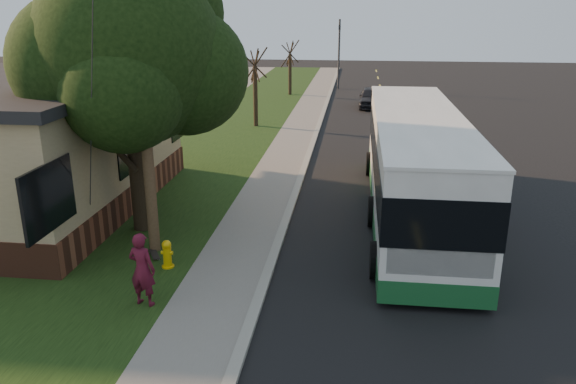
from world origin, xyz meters
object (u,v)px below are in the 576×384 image
at_px(transit_bus, 415,163).
at_px(utility_pole, 141,83).
at_px(fire_hydrant, 167,254).
at_px(bare_tree_near, 255,89).
at_px(skateboard_main, 154,254).
at_px(dumpster, 30,177).
at_px(skateboarder, 142,269).
at_px(bare_tree_far, 290,69).
at_px(distant_car, 371,97).
at_px(leafy_tree, 132,55).
at_px(traffic_signal, 339,49).

bearing_deg(transit_bus, utility_pole, -152.98).
height_order(fire_hydrant, bare_tree_near, bare_tree_near).
xyz_separation_m(skateboard_main, dumpster, (-6.33, 4.81, 0.51)).
bearing_deg(skateboarder, bare_tree_far, -77.16).
height_order(bare_tree_near, dumpster, bare_tree_near).
bearing_deg(bare_tree_near, utility_pole, -89.34).
bearing_deg(skateboard_main, skateboarder, -74.83).
bearing_deg(distant_car, leafy_tree, -106.08).
xyz_separation_m(fire_hydrant, skateboard_main, (-0.57, 0.60, -0.31)).
height_order(traffic_signal, transit_bus, traffic_signal).
bearing_deg(transit_bus, fire_hydrant, -144.39).
bearing_deg(dumpster, traffic_signal, 70.72).
relative_size(leafy_tree, dumpster, 5.00).
height_order(skateboard_main, distant_car, distant_car).
bearing_deg(leafy_tree, skateboarder, -69.79).
bearing_deg(bare_tree_near, transit_bus, -60.71).
bearing_deg(bare_tree_near, skateboarder, -87.12).
xyz_separation_m(traffic_signal, transit_bus, (3.46, -29.30, -1.39)).
bearing_deg(fire_hydrant, traffic_signal, 84.79).
bearing_deg(utility_pole, bare_tree_far, 89.40).
bearing_deg(traffic_signal, skateboarder, -94.78).
distance_m(dumpster, distant_car, 23.55).
bearing_deg(transit_bus, traffic_signal, 96.74).
height_order(utility_pole, dumpster, utility_pole).
height_order(utility_pole, transit_bus, utility_pole).
relative_size(leafy_tree, skateboard_main, 10.88).
distance_m(leafy_tree, traffic_signal, 31.76).
bearing_deg(fire_hydrant, skateboard_main, 133.79).
bearing_deg(distant_car, skateboarder, -99.96).
height_order(fire_hydrant, utility_pole, utility_pole).
relative_size(transit_bus, dumpster, 7.90).
relative_size(bare_tree_far, skateboarder, 2.34).
bearing_deg(distant_car, utility_pole, -103.06).
height_order(fire_hydrant, skateboard_main, fire_hydrant).
xyz_separation_m(transit_bus, dumpster, (-13.46, 0.71, -1.15)).
bearing_deg(utility_pole, skateboard_main, -71.66).
relative_size(bare_tree_near, transit_bus, 0.35).
distance_m(bare_tree_far, transit_bus, 26.24).
bearing_deg(skateboarder, skateboard_main, -62.89).
height_order(bare_tree_far, traffic_signal, traffic_signal).
distance_m(bare_tree_near, dumpster, 14.03).
bearing_deg(traffic_signal, dumpster, -109.28).
height_order(fire_hydrant, skateboarder, skateboarder).
bearing_deg(skateboarder, utility_pole, -62.45).
xyz_separation_m(traffic_signal, dumpster, (-10.00, -28.59, -2.53)).
bearing_deg(dumpster, utility_pole, -35.50).
relative_size(skateboard_main, distant_car, 0.18).
distance_m(fire_hydrant, bare_tree_far, 30.04).
bearing_deg(leafy_tree, traffic_signal, 81.53).
xyz_separation_m(bare_tree_far, transit_bus, (6.96, -25.30, -0.23)).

